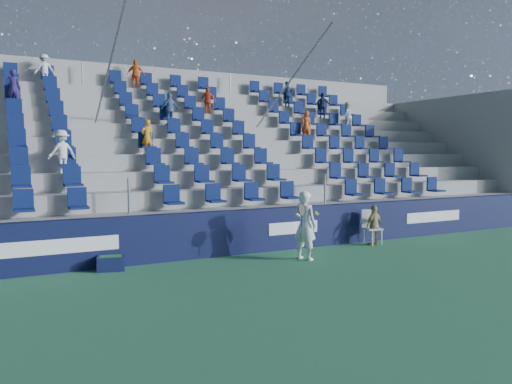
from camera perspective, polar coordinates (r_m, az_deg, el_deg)
ground at (r=11.08m, az=5.83°, el=-9.83°), size 70.00×70.00×0.00m
sponsor_wall at (r=13.65m, az=-1.41°, el=-4.54°), size 24.00×0.32×1.20m
grandstand at (r=18.22m, az=-8.47°, el=2.50°), size 24.00×8.17×6.63m
tennis_player at (r=12.87m, az=5.61°, el=-3.79°), size 0.73×0.76×1.78m
line_judge_chair at (r=15.44m, az=12.97°, el=-3.64°), size 0.55×0.57×1.04m
line_judge at (r=15.32m, az=13.35°, el=-3.69°), size 0.75×0.45×1.20m
ball_bin at (r=12.21m, az=-16.26°, el=-7.74°), size 0.69×0.53×0.35m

